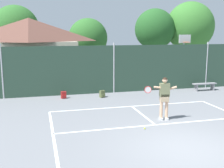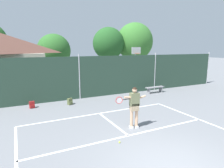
# 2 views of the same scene
# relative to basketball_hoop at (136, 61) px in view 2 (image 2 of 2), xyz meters

# --- Properties ---
(court_markings) EXTENTS (8.30, 11.10, 0.01)m
(court_markings) POSITION_rel_basketball_hoop_xyz_m (-5.70, -10.06, -2.31)
(court_markings) COLOR white
(court_markings) RESTS_ON ground
(chainlink_fence) EXTENTS (26.09, 0.09, 3.08)m
(chainlink_fence) POSITION_rel_basketball_hoop_xyz_m (-5.70, -1.70, -0.84)
(chainlink_fence) COLOR #284233
(chainlink_fence) RESTS_ON ground
(basketball_hoop) EXTENTS (0.90, 0.67, 3.55)m
(basketball_hoop) POSITION_rel_basketball_hoop_xyz_m (0.00, 0.00, 0.00)
(basketball_hoop) COLOR #9E9EA3
(basketball_hoop) RESTS_ON ground
(treeline_backdrop) EXTENTS (25.93, 4.38, 6.72)m
(treeline_backdrop) POSITION_rel_basketball_hoop_xyz_m (-5.06, 7.40, 1.59)
(treeline_backdrop) COLOR brown
(treeline_backdrop) RESTS_ON ground
(tennis_player) EXTENTS (1.44, 0.30, 1.85)m
(tennis_player) POSITION_rel_basketball_hoop_xyz_m (-5.10, -7.68, -1.20)
(tennis_player) COLOR silver
(tennis_player) RESTS_ON ground
(tennis_ball) EXTENTS (0.07, 0.07, 0.07)m
(tennis_ball) POSITION_rel_basketball_hoop_xyz_m (-6.32, -8.61, -2.28)
(tennis_ball) COLOR #CCE033
(tennis_ball) RESTS_ON ground
(backpack_red) EXTENTS (0.30, 0.28, 0.46)m
(backpack_red) POSITION_rel_basketball_hoop_xyz_m (-8.90, -2.55, -2.12)
(backpack_red) COLOR maroon
(backpack_red) RESTS_ON ground
(backpack_olive) EXTENTS (0.33, 0.32, 0.46)m
(backpack_olive) POSITION_rel_basketball_hoop_xyz_m (-6.71, -2.85, -2.12)
(backpack_olive) COLOR #566038
(backpack_olive) RESTS_ON ground
(courtside_bench) EXTENTS (1.60, 0.36, 0.48)m
(courtside_bench) POSITION_rel_basketball_hoop_xyz_m (0.11, -2.64, -1.95)
(courtside_bench) COLOR gray
(courtside_bench) RESTS_ON ground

